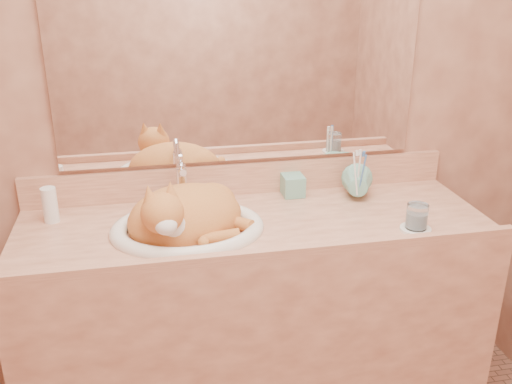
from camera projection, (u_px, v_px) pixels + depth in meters
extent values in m
cube|color=brown|center=(240.00, 89.00, 2.04)|extent=(2.40, 0.02, 2.50)
cube|color=white|center=(240.00, 49.00, 1.98)|extent=(1.30, 0.02, 0.80)
imported|color=#6FB39E|center=(296.00, 177.00, 2.09)|extent=(0.08, 0.08, 0.18)
imported|color=#6FB39E|center=(358.00, 189.00, 2.07)|extent=(0.15, 0.15, 0.11)
cylinder|color=white|center=(415.00, 229.00, 1.88)|extent=(0.10, 0.10, 0.01)
cylinder|color=white|center=(417.00, 216.00, 1.86)|extent=(0.07, 0.07, 0.08)
cylinder|color=white|center=(50.00, 205.00, 1.92)|extent=(0.05, 0.05, 0.12)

